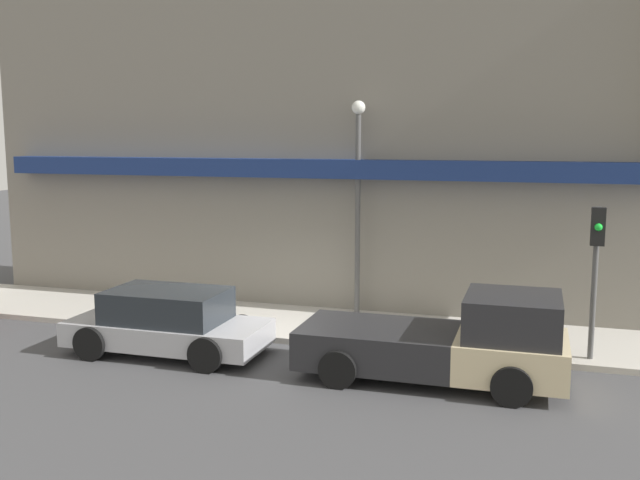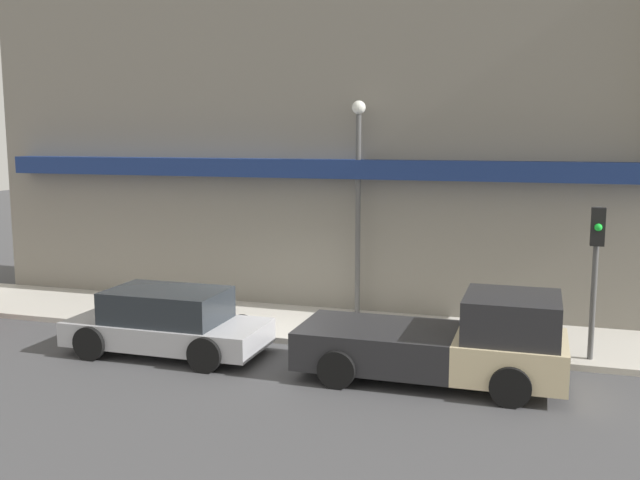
{
  "view_description": "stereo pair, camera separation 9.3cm",
  "coord_description": "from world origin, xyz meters",
  "px_view_note": "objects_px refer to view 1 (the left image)",
  "views": [
    {
      "loc": [
        6.11,
        -15.38,
        4.91
      ],
      "look_at": [
        1.01,
        1.29,
        2.34
      ],
      "focal_mm": 40.0,
      "sensor_mm": 36.0,
      "label": 1
    },
    {
      "loc": [
        6.2,
        -15.35,
        4.91
      ],
      "look_at": [
        1.01,
        1.29,
        2.34
      ],
      "focal_mm": 40.0,
      "sensor_mm": 36.0,
      "label": 2
    }
  ],
  "objects_px": {
    "parked_car": "(168,322)",
    "traffic_light": "(596,255)",
    "pickup_truck": "(449,342)",
    "fire_hydrant": "(208,310)",
    "street_lamp": "(358,183)"
  },
  "relations": [
    {
      "from": "pickup_truck",
      "to": "parked_car",
      "type": "height_order",
      "value": "pickup_truck"
    },
    {
      "from": "parked_car",
      "to": "street_lamp",
      "type": "bearing_deg",
      "value": 53.44
    },
    {
      "from": "pickup_truck",
      "to": "fire_hydrant",
      "type": "relative_size",
      "value": 7.07
    },
    {
      "from": "pickup_truck",
      "to": "traffic_light",
      "type": "distance_m",
      "value": 3.72
    },
    {
      "from": "street_lamp",
      "to": "pickup_truck",
      "type": "bearing_deg",
      "value": -54.95
    },
    {
      "from": "parked_car",
      "to": "street_lamp",
      "type": "height_order",
      "value": "street_lamp"
    },
    {
      "from": "traffic_light",
      "to": "pickup_truck",
      "type": "bearing_deg",
      "value": -146.33
    },
    {
      "from": "fire_hydrant",
      "to": "traffic_light",
      "type": "height_order",
      "value": "traffic_light"
    },
    {
      "from": "traffic_light",
      "to": "street_lamp",
      "type": "bearing_deg",
      "value": 157.75
    },
    {
      "from": "fire_hydrant",
      "to": "street_lamp",
      "type": "xyz_separation_m",
      "value": [
        3.38,
        2.12,
        3.15
      ]
    },
    {
      "from": "pickup_truck",
      "to": "parked_car",
      "type": "distance_m",
      "value": 6.3
    },
    {
      "from": "traffic_light",
      "to": "fire_hydrant",
      "type": "bearing_deg",
      "value": 178.53
    },
    {
      "from": "parked_car",
      "to": "traffic_light",
      "type": "height_order",
      "value": "traffic_light"
    },
    {
      "from": "parked_car",
      "to": "traffic_light",
      "type": "bearing_deg",
      "value": 13.49
    },
    {
      "from": "parked_car",
      "to": "traffic_light",
      "type": "relative_size",
      "value": 1.37
    }
  ]
}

